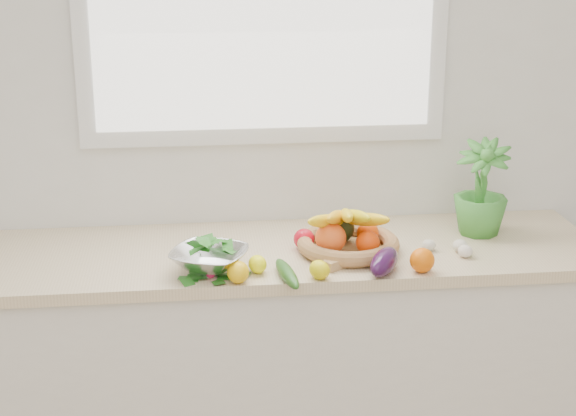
{
  "coord_description": "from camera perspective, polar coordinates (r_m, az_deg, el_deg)",
  "views": [
    {
      "loc": [
        -0.27,
        -0.84,
        1.96
      ],
      "look_at": [
        0.05,
        1.93,
        1.05
      ],
      "focal_mm": 55.0,
      "sensor_mm": 36.0,
      "label": 1
    }
  ],
  "objects": [
    {
      "name": "fruit_basket",
      "position": [
        2.96,
        3.86,
        -1.94
      ],
      "size": [
        0.37,
        0.37,
        0.18
      ],
      "color": "#B57B50",
      "rests_on": "countertop"
    },
    {
      "name": "countertop",
      "position": [
        3.01,
        -0.99,
        -2.99
      ],
      "size": [
        2.24,
        0.62,
        0.04
      ],
      "primitive_type": "cube",
      "color": "beige",
      "rests_on": "counter_cabinet"
    },
    {
      "name": "counter_cabinet",
      "position": [
        3.2,
        -0.95,
        -10.53
      ],
      "size": [
        2.2,
        0.58,
        0.86
      ],
      "primitive_type": "cube",
      "color": "silver",
      "rests_on": "ground"
    },
    {
      "name": "lemon_c",
      "position": [
        2.75,
        2.04,
        -4.01
      ],
      "size": [
        0.09,
        0.09,
        0.06
      ],
      "primitive_type": "ellipsoid",
      "rotation": [
        0.0,
        0.0,
        0.42
      ],
      "color": "yellow",
      "rests_on": "countertop"
    },
    {
      "name": "cucumber",
      "position": [
        2.74,
        -0.06,
        -4.26
      ],
      "size": [
        0.08,
        0.24,
        0.04
      ],
      "primitive_type": "ellipsoid",
      "rotation": [
        0.0,
        0.0,
        0.14
      ],
      "color": "#185118",
      "rests_on": "countertop"
    },
    {
      "name": "back_wall",
      "position": [
        3.17,
        -1.58,
        6.94
      ],
      "size": [
        4.5,
        0.02,
        2.7
      ],
      "primitive_type": "cube",
      "color": "white",
      "rests_on": "ground"
    },
    {
      "name": "orange_loose",
      "position": [
        2.82,
        8.67,
        -3.36
      ],
      "size": [
        0.1,
        0.1,
        0.08
      ],
      "primitive_type": "sphere",
      "rotation": [
        0.0,
        0.0,
        -0.27
      ],
      "color": "orange",
      "rests_on": "countertop"
    },
    {
      "name": "colander_with_spinach",
      "position": [
        2.79,
        -5.11,
        -2.98
      ],
      "size": [
        0.31,
        0.31,
        0.12
      ],
      "color": "white",
      "rests_on": "countertop"
    },
    {
      "name": "lemon_b",
      "position": [
        2.72,
        -3.25,
        -4.16
      ],
      "size": [
        0.07,
        0.09,
        0.07
      ],
      "primitive_type": "ellipsoid",
      "rotation": [
        0.0,
        0.0,
        -0.05
      ],
      "color": "yellow",
      "rests_on": "countertop"
    },
    {
      "name": "eggplant",
      "position": [
        2.8,
        6.24,
        -3.47
      ],
      "size": [
        0.16,
        0.2,
        0.08
      ],
      "primitive_type": "ellipsoid",
      "rotation": [
        0.0,
        0.0,
        -0.5
      ],
      "color": "#2D0E34",
      "rests_on": "countertop"
    },
    {
      "name": "garlic_b",
      "position": [
        3.02,
        9.1,
        -2.38
      ],
      "size": [
        0.05,
        0.05,
        0.04
      ],
      "primitive_type": "ellipsoid",
      "rotation": [
        0.0,
        0.0,
        0.1
      ],
      "color": "silver",
      "rests_on": "countertop"
    },
    {
      "name": "garlic_c",
      "position": [
        2.98,
        11.39,
        -2.75
      ],
      "size": [
        0.06,
        0.06,
        0.04
      ],
      "primitive_type": "ellipsoid",
      "rotation": [
        0.0,
        0.0,
        -0.21
      ],
      "color": "silver",
      "rests_on": "countertop"
    },
    {
      "name": "ginger",
      "position": [
        2.84,
        3.24,
        -3.58
      ],
      "size": [
        0.11,
        0.09,
        0.03
      ],
      "primitive_type": "cube",
      "rotation": [
        0.0,
        0.0,
        0.61
      ],
      "color": "tan",
      "rests_on": "countertop"
    },
    {
      "name": "apple",
      "position": [
        2.98,
        1.05,
        -2.02
      ],
      "size": [
        0.08,
        0.08,
        0.07
      ],
      "primitive_type": "sphere",
      "rotation": [
        0.0,
        0.0,
        -0.18
      ],
      "color": "red",
      "rests_on": "countertop"
    },
    {
      "name": "potted_herb",
      "position": [
        3.17,
        12.38,
        1.27
      ],
      "size": [
        0.25,
        0.25,
        0.34
      ],
      "primitive_type": "imported",
      "rotation": [
        0.0,
        0.0,
        -0.39
      ],
      "color": "green",
      "rests_on": "countertop"
    },
    {
      "name": "radish",
      "position": [
        2.77,
        -5.02,
        -4.23
      ],
      "size": [
        0.03,
        0.03,
        0.03
      ],
      "primitive_type": "sphere",
      "rotation": [
        0.0,
        0.0,
        0.14
      ],
      "color": "#C9194C",
      "rests_on": "countertop"
    },
    {
      "name": "lemon_a",
      "position": [
        2.79,
        -1.98,
        -3.65
      ],
      "size": [
        0.07,
        0.08,
        0.06
      ],
      "primitive_type": "ellipsoid",
      "rotation": [
        0.0,
        0.0,
        0.22
      ],
      "color": "#FEFF0D",
      "rests_on": "countertop"
    },
    {
      "name": "garlic_a",
      "position": [
        3.02,
        11.07,
        -2.41
      ],
      "size": [
        0.06,
        0.06,
        0.04
      ],
      "primitive_type": "ellipsoid",
      "rotation": [
        0.0,
        0.0,
        0.11
      ],
      "color": "silver",
      "rests_on": "countertop"
    }
  ]
}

